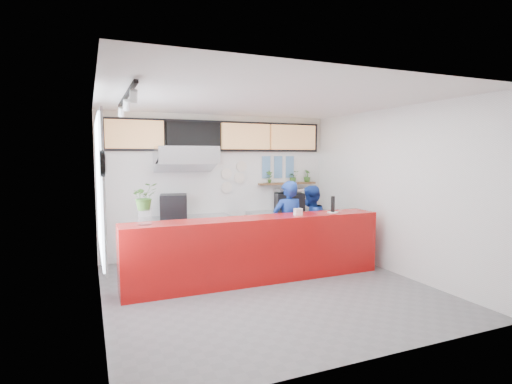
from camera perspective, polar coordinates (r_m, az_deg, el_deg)
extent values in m
plane|color=slate|center=(6.66, 1.59, -13.52)|extent=(5.00, 5.00, 0.00)
plane|color=silver|center=(6.36, 1.66, 13.00)|extent=(5.00, 5.00, 0.00)
plane|color=white|center=(8.66, -5.24, 0.98)|extent=(5.00, 0.00, 5.00)
plane|color=white|center=(5.77, -21.60, -1.50)|extent=(0.00, 5.00, 5.00)
plane|color=white|center=(7.71, 18.79, 0.20)|extent=(0.00, 5.00, 5.00)
cube|color=#AC0D0C|center=(6.86, 0.21, -8.18)|extent=(4.50, 0.60, 1.10)
cube|color=beige|center=(8.64, -5.28, 8.27)|extent=(5.00, 0.02, 0.80)
cube|color=#B2B5BA|center=(8.31, -9.84, -6.57)|extent=(1.80, 0.60, 0.90)
cube|color=black|center=(8.15, -11.68, -1.97)|extent=(0.62, 0.62, 0.47)
cube|color=#B2B5BA|center=(8.09, -9.95, 5.23)|extent=(1.20, 0.70, 0.35)
cube|color=#B2B5BA|center=(8.09, -9.93, 3.81)|extent=(1.20, 0.69, 0.31)
cube|color=#B2B5BA|center=(9.10, 4.48, -5.48)|extent=(1.80, 0.60, 0.90)
cube|color=black|center=(9.02, 4.80, -1.42)|extent=(0.70, 0.57, 0.39)
cube|color=#B0B4B8|center=(8.99, 4.81, 0.35)|extent=(0.62, 0.47, 0.05)
cube|color=brown|center=(9.18, 4.51, 1.23)|extent=(1.40, 0.18, 0.04)
cube|color=tan|center=(8.17, -16.93, 7.89)|extent=(1.10, 0.10, 0.55)
cube|color=black|center=(8.37, -8.94, 7.98)|extent=(1.10, 0.10, 0.55)
cube|color=tan|center=(8.73, -1.45, 7.93)|extent=(1.10, 0.10, 0.55)
cube|color=tan|center=(9.21, 5.34, 7.77)|extent=(1.10, 0.10, 0.55)
cube|color=black|center=(8.61, -5.22, 7.95)|extent=(4.80, 0.04, 0.65)
cube|color=silver|center=(6.05, -21.45, 0.70)|extent=(0.04, 2.20, 1.90)
cube|color=#B2B5BA|center=(6.05, -21.26, 0.71)|extent=(0.03, 2.30, 2.00)
cylinder|color=black|center=(4.84, -21.10, 3.81)|extent=(0.05, 0.30, 0.30)
cylinder|color=white|center=(4.84, -20.74, 3.82)|extent=(0.02, 0.26, 0.26)
cube|color=black|center=(5.81, -18.05, 12.89)|extent=(0.05, 2.40, 0.04)
cylinder|color=silver|center=(8.67, -4.25, 2.65)|extent=(0.24, 0.03, 0.24)
cylinder|color=silver|center=(8.77, -2.39, 2.03)|extent=(0.24, 0.03, 0.24)
cylinder|color=silver|center=(8.69, -4.23, 0.67)|extent=(0.24, 0.03, 0.24)
cylinder|color=silver|center=(8.78, -2.09, 3.67)|extent=(0.24, 0.03, 0.24)
cube|color=#598CBF|center=(9.02, 1.47, 4.35)|extent=(0.20, 0.02, 0.25)
cube|color=#598CBF|center=(9.14, 3.19, 4.35)|extent=(0.20, 0.02, 0.25)
cube|color=#598CBF|center=(9.28, 4.86, 4.36)|extent=(0.20, 0.02, 0.25)
cube|color=#598CBF|center=(9.02, 1.46, 2.76)|extent=(0.20, 0.02, 0.25)
cube|color=#598CBF|center=(9.15, 3.18, 2.79)|extent=(0.20, 0.02, 0.25)
cube|color=#598CBF|center=(9.29, 4.84, 2.81)|extent=(0.20, 0.02, 0.25)
imported|color=navy|center=(7.55, 4.59, -4.74)|extent=(0.62, 0.42, 1.67)
imported|color=navy|center=(7.99, 7.74, -4.63)|extent=(0.93, 0.85, 1.55)
imported|color=#386423|center=(8.97, 1.92, 2.19)|extent=(0.17, 0.14, 0.29)
imported|color=#386423|center=(9.24, 5.34, 2.21)|extent=(0.26, 0.23, 0.27)
imported|color=#386423|center=(9.42, 7.31, 2.30)|extent=(0.20, 0.20, 0.29)
cylinder|color=silver|center=(6.23, -15.59, -3.40)|extent=(0.27, 0.27, 0.25)
imported|color=#386423|center=(6.20, -15.65, -0.64)|extent=(0.44, 0.40, 0.41)
cube|color=white|center=(7.00, 6.04, -2.84)|extent=(0.15, 0.10, 0.12)
cylinder|color=white|center=(7.41, 10.90, -2.87)|extent=(0.25, 0.25, 0.01)
cylinder|color=black|center=(7.39, 10.92, -1.71)|extent=(0.08, 0.08, 0.29)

